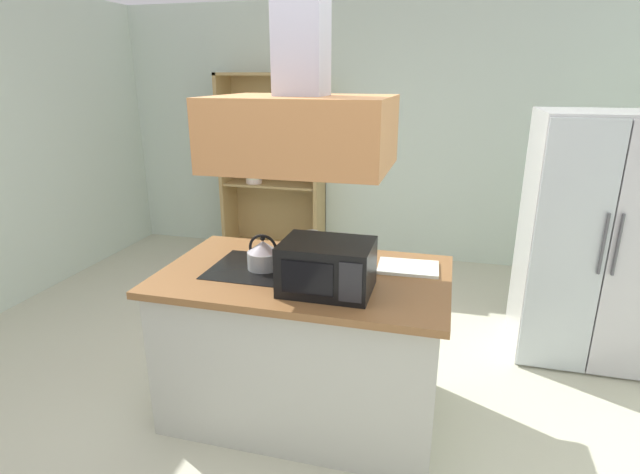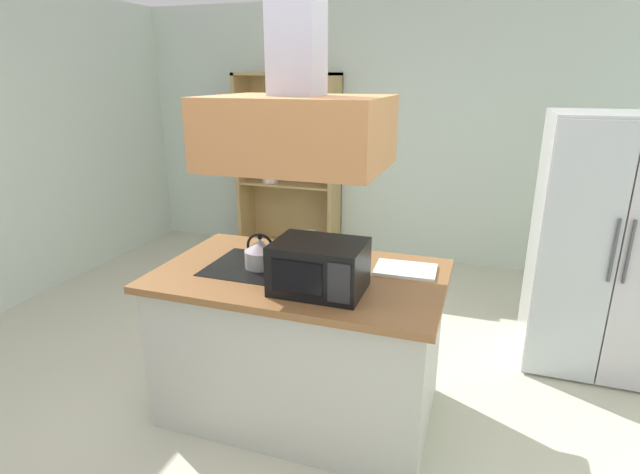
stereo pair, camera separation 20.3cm
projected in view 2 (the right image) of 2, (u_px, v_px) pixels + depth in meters
ground_plane at (302, 416)px, 2.99m from camera, size 7.80×7.80×0.00m
wall_back at (401, 135)px, 5.27m from camera, size 6.00×0.12×2.70m
kitchen_island at (301, 342)px, 2.93m from camera, size 1.61×0.97×0.90m
range_hood at (298, 111)px, 2.51m from camera, size 0.90×0.70×1.20m
refrigerator at (606, 245)px, 3.33m from camera, size 0.90×0.78×1.74m
dish_cabinet at (290, 175)px, 5.59m from camera, size 1.12×0.40×1.98m
kettle at (260, 253)px, 2.84m from camera, size 0.18×0.18×0.20m
cutting_board at (405, 270)px, 2.80m from camera, size 0.35×0.25×0.02m
microwave at (319, 267)px, 2.52m from camera, size 0.46×0.35×0.26m
wine_glass_on_counter at (309, 240)px, 2.85m from camera, size 0.08×0.08×0.21m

